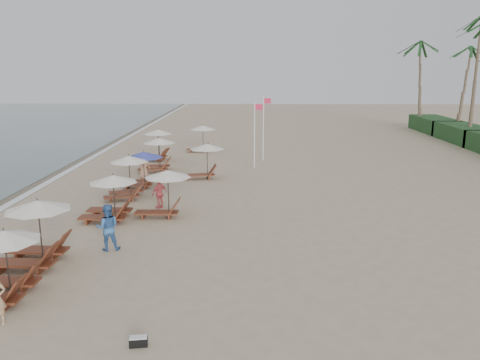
{
  "coord_description": "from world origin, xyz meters",
  "views": [
    {
      "loc": [
        1.3,
        -16.6,
        6.89
      ],
      "look_at": [
        0.83,
        7.29,
        1.3
      ],
      "focal_mm": 35.66,
      "sensor_mm": 36.0,
      "label": 1
    }
  ],
  "objects_px": {
    "beachgoer_far_b": "(144,165)",
    "lounger_station_5": "(156,155)",
    "beachgoer_far_a": "(160,193)",
    "lounger_station_2": "(108,199)",
    "lounger_station_4": "(141,167)",
    "lounger_station_3": "(126,178)",
    "inland_station_0": "(163,189)",
    "flag_pole_near": "(255,131)",
    "duffel_bag": "(138,341)",
    "lounger_station_1": "(33,235)",
    "inland_station_1": "(203,158)",
    "lounger_station_6": "(156,145)",
    "beachgoer_mid_a": "(108,227)",
    "inland_station_2": "(201,135)"
  },
  "relations": [
    {
      "from": "lounger_station_2",
      "to": "lounger_station_6",
      "type": "bearing_deg",
      "value": 92.52
    },
    {
      "from": "lounger_station_6",
      "to": "lounger_station_3",
      "type": "bearing_deg",
      "value": -87.31
    },
    {
      "from": "lounger_station_1",
      "to": "lounger_station_6",
      "type": "relative_size",
      "value": 1.09
    },
    {
      "from": "lounger_station_4",
      "to": "inland_station_2",
      "type": "relative_size",
      "value": 0.97
    },
    {
      "from": "lounger_station_5",
      "to": "lounger_station_6",
      "type": "xyz_separation_m",
      "value": [
        -0.81,
        3.98,
        0.06
      ]
    },
    {
      "from": "beachgoer_far_b",
      "to": "inland_station_0",
      "type": "bearing_deg",
      "value": -132.12
    },
    {
      "from": "lounger_station_5",
      "to": "beachgoer_far_b",
      "type": "relative_size",
      "value": 1.46
    },
    {
      "from": "lounger_station_5",
      "to": "beachgoer_far_b",
      "type": "distance_m",
      "value": 2.4
    },
    {
      "from": "inland_station_0",
      "to": "beachgoer_far_a",
      "type": "relative_size",
      "value": 1.77
    },
    {
      "from": "flag_pole_near",
      "to": "lounger_station_4",
      "type": "bearing_deg",
      "value": -140.17
    },
    {
      "from": "lounger_station_5",
      "to": "duffel_bag",
      "type": "relative_size",
      "value": 5.28
    },
    {
      "from": "duffel_bag",
      "to": "lounger_station_1",
      "type": "bearing_deg",
      "value": 133.78
    },
    {
      "from": "beachgoer_mid_a",
      "to": "inland_station_1",
      "type": "bearing_deg",
      "value": -113.12
    },
    {
      "from": "lounger_station_2",
      "to": "inland_station_1",
      "type": "xyz_separation_m",
      "value": [
        3.61,
        8.67,
        0.33
      ]
    },
    {
      "from": "flag_pole_near",
      "to": "lounger_station_2",
      "type": "bearing_deg",
      "value": -119.85
    },
    {
      "from": "beachgoer_mid_a",
      "to": "flag_pole_near",
      "type": "relative_size",
      "value": 0.39
    },
    {
      "from": "inland_station_1",
      "to": "lounger_station_6",
      "type": "bearing_deg",
      "value": 124.79
    },
    {
      "from": "lounger_station_1",
      "to": "lounger_station_5",
      "type": "bearing_deg",
      "value": 85.25
    },
    {
      "from": "inland_station_2",
      "to": "beachgoer_mid_a",
      "type": "relative_size",
      "value": 1.4
    },
    {
      "from": "lounger_station_3",
      "to": "lounger_station_4",
      "type": "bearing_deg",
      "value": 85.0
    },
    {
      "from": "lounger_station_6",
      "to": "inland_station_1",
      "type": "height_order",
      "value": "lounger_station_6"
    },
    {
      "from": "inland_station_2",
      "to": "flag_pole_near",
      "type": "height_order",
      "value": "flag_pole_near"
    },
    {
      "from": "beachgoer_far_b",
      "to": "duffel_bag",
      "type": "distance_m",
      "value": 19.29
    },
    {
      "from": "inland_station_0",
      "to": "flag_pole_near",
      "type": "distance_m",
      "value": 12.52
    },
    {
      "from": "lounger_station_4",
      "to": "flag_pole_near",
      "type": "xyz_separation_m",
      "value": [
        6.84,
        5.71,
        1.41
      ]
    },
    {
      "from": "lounger_station_1",
      "to": "lounger_station_3",
      "type": "height_order",
      "value": "lounger_station_1"
    },
    {
      "from": "lounger_station_5",
      "to": "inland_station_1",
      "type": "distance_m",
      "value": 4.07
    },
    {
      "from": "lounger_station_6",
      "to": "inland_station_1",
      "type": "bearing_deg",
      "value": -55.21
    },
    {
      "from": "beachgoer_far_b",
      "to": "lounger_station_5",
      "type": "bearing_deg",
      "value": 21.79
    },
    {
      "from": "lounger_station_1",
      "to": "lounger_station_6",
      "type": "height_order",
      "value": "lounger_station_1"
    },
    {
      "from": "beachgoer_far_a",
      "to": "inland_station_0",
      "type": "bearing_deg",
      "value": 57.96
    },
    {
      "from": "duffel_bag",
      "to": "flag_pole_near",
      "type": "xyz_separation_m",
      "value": [
        3.2,
        22.53,
        2.47
      ]
    },
    {
      "from": "inland_station_2",
      "to": "beachgoer_far_b",
      "type": "relative_size",
      "value": 1.45
    },
    {
      "from": "beachgoer_mid_a",
      "to": "lounger_station_4",
      "type": "bearing_deg",
      "value": -96.24
    },
    {
      "from": "lounger_station_5",
      "to": "inland_station_0",
      "type": "relative_size",
      "value": 0.95
    },
    {
      "from": "beachgoer_far_a",
      "to": "beachgoer_far_b",
      "type": "distance_m",
      "value": 6.92
    },
    {
      "from": "lounger_station_3",
      "to": "beachgoer_far_a",
      "type": "bearing_deg",
      "value": -40.15
    },
    {
      "from": "duffel_bag",
      "to": "lounger_station_2",
      "type": "bearing_deg",
      "value": 109.77
    },
    {
      "from": "lounger_station_4",
      "to": "lounger_station_5",
      "type": "relative_size",
      "value": 0.96
    },
    {
      "from": "lounger_station_5",
      "to": "lounger_station_6",
      "type": "relative_size",
      "value": 1.01
    },
    {
      "from": "lounger_station_1",
      "to": "lounger_station_2",
      "type": "xyz_separation_m",
      "value": [
        1.18,
        5.28,
        -0.08
      ]
    },
    {
      "from": "lounger_station_2",
      "to": "lounger_station_4",
      "type": "distance_m",
      "value": 6.4
    },
    {
      "from": "lounger_station_3",
      "to": "lounger_station_5",
      "type": "height_order",
      "value": "lounger_station_3"
    },
    {
      "from": "lounger_station_2",
      "to": "beachgoer_mid_a",
      "type": "bearing_deg",
      "value": -74.28
    },
    {
      "from": "lounger_station_2",
      "to": "flag_pole_near",
      "type": "bearing_deg",
      "value": 60.15
    },
    {
      "from": "lounger_station_6",
      "to": "flag_pole_near",
      "type": "height_order",
      "value": "flag_pole_near"
    },
    {
      "from": "flag_pole_near",
      "to": "lounger_station_1",
      "type": "bearing_deg",
      "value": -115.06
    },
    {
      "from": "lounger_station_5",
      "to": "inland_station_1",
      "type": "bearing_deg",
      "value": -31.87
    },
    {
      "from": "lounger_station_3",
      "to": "lounger_station_6",
      "type": "xyz_separation_m",
      "value": [
        -0.52,
        11.08,
        0.04
      ]
    },
    {
      "from": "lounger_station_4",
      "to": "inland_station_1",
      "type": "distance_m",
      "value": 4.18
    }
  ]
}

